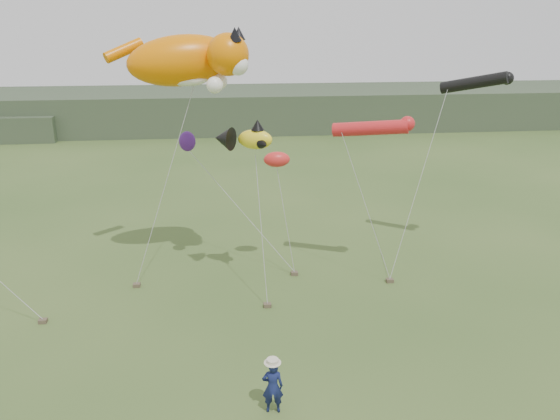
{
  "coord_description": "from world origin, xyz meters",
  "views": [
    {
      "loc": [
        -1.49,
        -15.67,
        11.35
      ],
      "look_at": [
        0.52,
        3.0,
        4.76
      ],
      "focal_mm": 35.0,
      "sensor_mm": 36.0,
      "label": 1
    }
  ],
  "objects": [
    {
      "name": "sandbag_anchors",
      "position": [
        -1.33,
        5.72,
        0.08
      ],
      "size": [
        14.99,
        3.42,
        0.16
      ],
      "color": "brown",
      "rests_on": "ground"
    },
    {
      "name": "misc_kites",
      "position": [
        -0.91,
        9.4,
        5.51
      ],
      "size": [
        5.13,
        3.77,
        1.09
      ],
      "color": "red",
      "rests_on": "ground"
    },
    {
      "name": "cat_kite",
      "position": [
        -2.63,
        8.16,
        9.72
      ],
      "size": [
        6.16,
        3.29,
        2.65
      ],
      "color": "orange",
      "rests_on": "ground"
    },
    {
      "name": "ground",
      "position": [
        0.0,
        0.0,
        0.0
      ],
      "size": [
        120.0,
        120.0,
        0.0
      ],
      "primitive_type": "plane",
      "color": "#385123",
      "rests_on": "ground"
    },
    {
      "name": "fish_kite",
      "position": [
        -0.62,
        6.53,
        6.7
      ],
      "size": [
        2.71,
        1.79,
        1.31
      ],
      "color": "yellow",
      "rests_on": "ground"
    },
    {
      "name": "festival_attendant",
      "position": [
        -0.24,
        -2.0,
        0.88
      ],
      "size": [
        0.68,
        0.47,
        1.77
      ],
      "primitive_type": "imported",
      "rotation": [
        0.0,
        0.0,
        3.06
      ],
      "color": "#131B4A",
      "rests_on": "ground"
    },
    {
      "name": "tube_kites",
      "position": [
        7.51,
        7.9,
        7.67
      ],
      "size": [
        8.62,
        4.05,
        2.72
      ],
      "color": "black",
      "rests_on": "ground"
    },
    {
      "name": "headland",
      "position": [
        -3.11,
        44.69,
        1.92
      ],
      "size": [
        90.0,
        13.0,
        4.0
      ],
      "color": "#2D3D28",
      "rests_on": "ground"
    }
  ]
}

